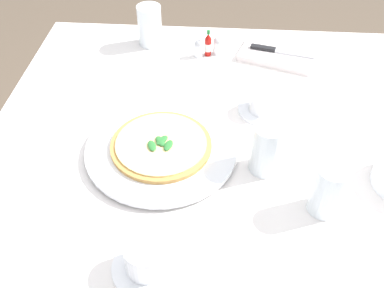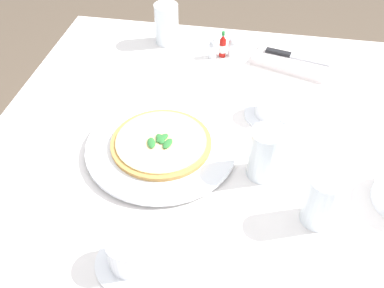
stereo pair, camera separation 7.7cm
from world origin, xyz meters
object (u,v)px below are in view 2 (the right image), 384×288
at_px(water_glass_back_corner, 264,156).
at_px(coffee_cup_center_back, 271,108).
at_px(coffee_cup_near_right, 129,253).
at_px(pepper_shaker, 213,50).
at_px(napkin_folded, 293,60).
at_px(hot_sauce_bottle, 223,46).
at_px(water_glass_far_right, 321,203).
at_px(dinner_knife, 295,56).
at_px(water_glass_right_edge, 167,26).
at_px(pizza, 161,142).
at_px(salt_shaker, 232,48).
at_px(pizza_plate, 161,147).

bearing_deg(water_glass_back_corner, coffee_cup_center_back, 87.61).
height_order(coffee_cup_near_right, pepper_shaker, coffee_cup_near_right).
xyz_separation_m(napkin_folded, hot_sauce_bottle, (-0.21, 0.00, 0.02)).
distance_m(coffee_cup_center_back, coffee_cup_near_right, 0.53).
relative_size(water_glass_far_right, pepper_shaker, 2.08).
height_order(water_glass_far_right, dinner_knife, water_glass_far_right).
bearing_deg(water_glass_far_right, hot_sauce_bottle, 114.69).
bearing_deg(dinner_knife, napkin_folded, 180.00).
bearing_deg(dinner_knife, water_glass_far_right, -71.83).
bearing_deg(coffee_cup_center_back, pepper_shaker, 126.22).
relative_size(coffee_cup_near_right, hot_sauce_bottle, 1.60).
bearing_deg(water_glass_right_edge, pizza, -79.08).
height_order(coffee_cup_near_right, hot_sauce_bottle, hot_sauce_bottle).
distance_m(napkin_folded, hot_sauce_bottle, 0.21).
height_order(coffee_cup_center_back, coffee_cup_near_right, coffee_cup_near_right).
xyz_separation_m(water_glass_back_corner, pepper_shaker, (-0.18, 0.46, -0.03)).
distance_m(coffee_cup_near_right, dinner_knife, 0.79).
relative_size(coffee_cup_near_right, salt_shaker, 2.36).
distance_m(pizza, napkin_folded, 0.53).
height_order(hot_sauce_bottle, salt_shaker, hot_sauce_bottle).
relative_size(water_glass_far_right, napkin_folded, 0.47).
relative_size(dinner_knife, pepper_shaker, 3.45).
relative_size(coffee_cup_center_back, water_glass_far_right, 1.11).
xyz_separation_m(pizza, water_glass_right_edge, (-0.09, 0.49, 0.03)).
bearing_deg(water_glass_back_corner, pizza, 172.04).
xyz_separation_m(coffee_cup_center_back, water_glass_back_corner, (-0.01, -0.20, 0.03)).
bearing_deg(coffee_cup_center_back, napkin_folded, 77.99).
relative_size(coffee_cup_center_back, hot_sauce_bottle, 1.57).
bearing_deg(water_glass_back_corner, pepper_shaker, 111.09).
relative_size(pizza, water_glass_far_right, 2.00).
distance_m(hot_sauce_bottle, salt_shaker, 0.03).
relative_size(salt_shaker, pepper_shaker, 1.00).
distance_m(pizza, water_glass_far_right, 0.38).
xyz_separation_m(pizza_plate, dinner_knife, (0.30, 0.43, 0.01)).
bearing_deg(pizza_plate, water_glass_right_edge, 100.92).
bearing_deg(water_glass_right_edge, water_glass_back_corner, -57.53).
height_order(coffee_cup_center_back, hot_sauce_bottle, hot_sauce_bottle).
bearing_deg(coffee_cup_near_right, dinner_knife, 68.27).
bearing_deg(water_glass_far_right, pizza_plate, 158.22).
relative_size(dinner_knife, salt_shaker, 3.45).
distance_m(dinner_knife, hot_sauce_bottle, 0.22).
bearing_deg(napkin_folded, water_glass_far_right, -66.51).
relative_size(coffee_cup_near_right, water_glass_far_right, 1.13).
distance_m(water_glass_back_corner, hot_sauce_bottle, 0.49).
bearing_deg(coffee_cup_center_back, dinner_knife, 77.39).
bearing_deg(water_glass_back_corner, salt_shaker, 104.14).
bearing_deg(pizza, salt_shaker, 75.23).
height_order(pizza, coffee_cup_center_back, coffee_cup_center_back).
height_order(pizza_plate, water_glass_far_right, water_glass_far_right).
xyz_separation_m(salt_shaker, pepper_shaker, (-0.06, -0.02, 0.00)).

